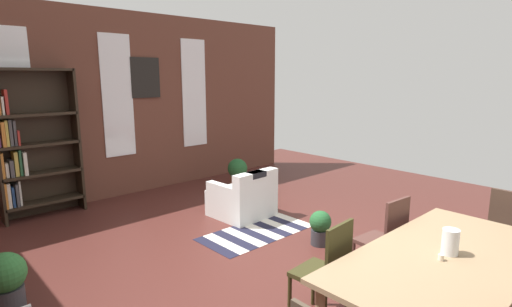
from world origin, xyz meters
TOP-DOWN VIEW (x-y plane):
  - ground_plane at (0.00, 0.00)m, footprint 10.91×10.91m
  - back_wall_brick at (0.00, 4.26)m, footprint 7.81×0.12m
  - window_pane_0 at (-1.59, 4.19)m, footprint 0.55×0.02m
  - window_pane_1 at (0.00, 4.19)m, footprint 0.55×0.02m
  - window_pane_2 at (1.59, 4.19)m, footprint 0.55×0.02m
  - dining_table at (0.09, -1.44)m, footprint 2.20×1.09m
  - vase_on_table at (0.15, -1.44)m, footprint 0.13×0.13m
  - tealight_candle_0 at (-0.01, -1.44)m, footprint 0.04×0.04m
  - dining_chair_far_right at (0.58, -0.66)m, footprint 0.43×0.43m
  - dining_chair_far_left at (-0.40, -0.66)m, footprint 0.43×0.43m
  - dining_chair_head_right at (1.56, -1.44)m, footprint 0.42×0.42m
  - bookshelf_tall at (-1.47, 4.01)m, footprint 1.14×0.31m
  - armchair_white at (0.87, 1.87)m, footprint 0.83×0.83m
  - potted_plant_by_shelf at (1.86, 3.19)m, footprint 0.38×0.38m
  - potted_plant_corner at (-2.37, 1.51)m, footprint 0.37×0.37m
  - potted_plant_window at (0.89, 0.41)m, footprint 0.28×0.28m
  - striped_rug at (0.57, 1.26)m, footprint 1.59×0.78m
  - framed_picture at (0.54, 4.18)m, footprint 0.56×0.03m

SIDE VIEW (x-z plane):
  - ground_plane at x=0.00m, z-range 0.00..0.00m
  - striped_rug at x=0.57m, z-range 0.00..0.01m
  - potted_plant_window at x=0.89m, z-range 0.02..0.46m
  - armchair_white at x=0.87m, z-range -0.10..0.65m
  - potted_plant_corner at x=-2.37m, z-range 0.02..0.56m
  - potted_plant_by_shelf at x=1.86m, z-range 0.02..0.58m
  - dining_chair_far_right at x=0.58m, z-range 0.04..0.99m
  - dining_chair_far_left at x=-0.40m, z-range 0.04..0.99m
  - dining_chair_head_right at x=1.56m, z-range 0.04..0.99m
  - dining_table at x=0.09m, z-range 0.31..1.06m
  - tealight_candle_0 at x=-0.01m, z-range 0.75..0.80m
  - vase_on_table at x=0.15m, z-range 0.75..0.95m
  - bookshelf_tall at x=-1.47m, z-range -0.02..2.23m
  - back_wall_brick at x=0.00m, z-range 0.00..3.24m
  - window_pane_0 at x=-1.59m, z-range 0.73..2.84m
  - window_pane_1 at x=0.00m, z-range 0.73..2.84m
  - window_pane_2 at x=1.59m, z-range 0.73..2.84m
  - framed_picture at x=0.54m, z-range 1.74..2.46m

